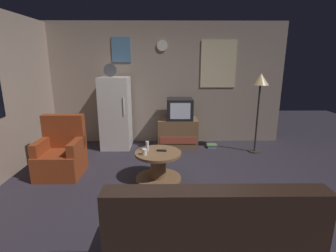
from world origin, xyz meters
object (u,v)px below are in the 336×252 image
Objects in this scene: remote_control at (162,151)px; armchair at (61,154)px; coffee_table at (158,166)px; book_stack at (212,146)px; wine_glass at (147,146)px; crt_tv at (180,109)px; mug_ceramic_white at (144,152)px; tv_stand at (178,133)px; standing_lamp at (260,85)px; couch at (208,240)px; fridge at (116,113)px.

armchair is (-1.65, 0.21, -0.13)m from remote_control.
book_stack is at bearing 53.78° from coffee_table.
wine_glass reaches higher than book_stack.
crt_tv is 3.60× the size of remote_control.
mug_ceramic_white is (-0.03, -0.19, -0.03)m from wine_glass.
tv_stand is 9.33× the size of mug_ceramic_white.
remote_control is (-0.36, -1.57, -0.36)m from crt_tv.
remote_control is at bearing -147.54° from standing_lamp.
couch is (0.43, -1.85, -0.16)m from remote_control.
tv_stand is 3.95× the size of book_stack.
standing_lamp is 10.60× the size of wine_glass.
standing_lamp is (1.54, -0.36, 0.53)m from crt_tv.
armchair is at bearing -154.86° from book_stack.
fridge reaches higher than crt_tv.
fridge reaches higher than mug_ceramic_white.
tv_stand is at bearing 91.84° from couch.
tv_stand is (1.31, 0.03, -0.45)m from fridge.
tv_stand reaches higher than wine_glass.
fridge is 1.35m from crt_tv.
standing_lamp is 3.55m from couch.
mug_ceramic_white is 1.45m from armchair.
mug_ceramic_white is (-0.58, -1.72, 0.20)m from tv_stand.
wine_glass is 2.00m from book_stack.
wine_glass is at bearing -111.03° from crt_tv.
coffee_table is (-1.95, -1.25, -1.13)m from standing_lamp.
crt_tv is at bearing 68.97° from wine_glass.
fridge reaches higher than wine_glass.
armchair reaches higher than tv_stand.
standing_lamp is at bearing 39.77° from remote_control.
couch is (0.07, -3.43, -0.52)m from crt_tv.
fridge is at bearing 63.51° from armchair.
standing_lamp is 2.42m from remote_control.
remote_control is at bearing -125.62° from book_stack.
crt_tv is at bearing 166.63° from standing_lamp.
tv_stand is at bearing 70.27° from wine_glass.
standing_lamp is at bearing -6.66° from fridge.
standing_lamp is at bearing 32.60° from coffee_table.
crt_tv is at bearing 91.18° from couch.
armchair is (-3.55, -1.00, -1.02)m from standing_lamp.
fridge is at bearing 113.37° from mug_ceramic_white.
standing_lamp reaches higher than remote_control.
book_stack is (0.70, -0.09, -0.80)m from crt_tv.
mug_ceramic_white is at bearing -98.89° from wine_glass.
coffee_table is at bearing 105.03° from couch.
wine_glass is (0.76, -1.50, -0.22)m from fridge.
couch is 8.00× the size of book_stack.
coffee_table is 1.62m from armchair.
coffee_table is 1.90m from book_stack.
couch is (0.66, -1.90, -0.22)m from wine_glass.
wine_glass is 0.20m from mug_ceramic_white.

